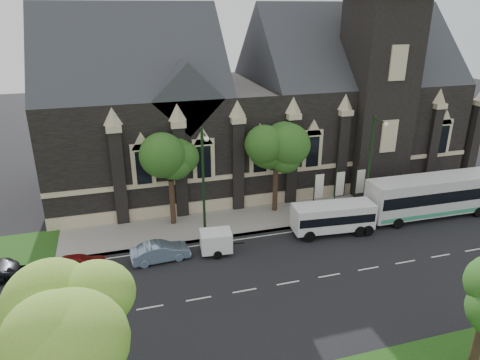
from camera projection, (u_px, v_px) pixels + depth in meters
name	position (u px, v px, depth m)	size (l,w,h in m)	color
ground	(288.00, 283.00, 28.92)	(160.00, 160.00, 0.00)	black
sidewalk	(246.00, 220.00, 37.37)	(80.00, 5.00, 0.15)	gray
museum	(268.00, 101.00, 44.04)	(40.00, 17.70, 29.90)	black
tree_park_near	(82.00, 324.00, 15.65)	(4.42, 4.42, 8.56)	black
tree_walk_right	(278.00, 148.00, 37.19)	(4.08, 4.08, 7.80)	black
tree_walk_left	(172.00, 159.00, 34.85)	(3.91, 3.91, 7.64)	black
street_lamp_near	(371.00, 162.00, 36.01)	(0.36, 1.88, 9.00)	black
street_lamp_mid	(204.00, 179.00, 32.33)	(0.36, 1.88, 9.00)	black
banner_flag_left	(317.00, 189.00, 37.74)	(0.90, 0.10, 4.00)	black
banner_flag_center	(338.00, 186.00, 38.26)	(0.90, 0.10, 4.00)	black
banner_flag_right	(359.00, 184.00, 38.79)	(0.90, 0.10, 4.00)	black
tour_coach	(435.00, 195.00, 37.60)	(12.33, 3.01, 3.58)	silver
shuttle_bus	(333.00, 217.00, 34.83)	(6.63, 2.80, 2.50)	white
box_trailer	(216.00, 241.00, 32.12)	(3.33, 1.96, 1.74)	white
sedan	(160.00, 252.00, 31.30)	(1.46, 4.18, 1.38)	#7690AA
car_far_red	(78.00, 263.00, 29.94)	(1.52, 3.77, 1.28)	maroon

